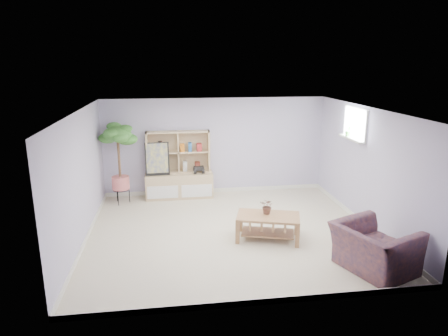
{
  "coord_description": "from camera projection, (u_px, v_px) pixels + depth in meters",
  "views": [
    {
      "loc": [
        -1.14,
        -7.21,
        3.26
      ],
      "look_at": [
        -0.04,
        0.67,
        1.13
      ],
      "focal_mm": 32.0,
      "sensor_mm": 36.0,
      "label": 1
    }
  ],
  "objects": [
    {
      "name": "floor",
      "position": [
        230.0,
        231.0,
        7.89
      ],
      "size": [
        5.5,
        5.0,
        0.01
      ],
      "primitive_type": "cube",
      "color": "beige",
      "rests_on": "ground"
    },
    {
      "name": "baseboard",
      "position": [
        230.0,
        229.0,
        7.88
      ],
      "size": [
        5.5,
        5.0,
        0.1
      ],
      "primitive_type": null,
      "color": "white",
      "rests_on": "floor"
    },
    {
      "name": "armchair",
      "position": [
        375.0,
        245.0,
        6.34
      ],
      "size": [
        1.36,
        1.44,
        0.86
      ],
      "primitive_type": "imported",
      "rotation": [
        0.0,
        0.0,
        1.95
      ],
      "color": "#1E2144",
      "rests_on": "floor"
    },
    {
      "name": "table_plant",
      "position": [
        268.0,
        206.0,
        7.5
      ],
      "size": [
        0.36,
        0.35,
        0.3
      ],
      "primitive_type": "imported",
      "rotation": [
        0.0,
        0.0,
        -0.7
      ],
      "color": "#146922",
      "rests_on": "coffee_table"
    },
    {
      "name": "coffee_table",
      "position": [
        268.0,
        227.0,
        7.51
      ],
      "size": [
        1.29,
        0.93,
        0.47
      ],
      "primitive_type": null,
      "rotation": [
        0.0,
        0.0,
        -0.29
      ],
      "color": "brown",
      "rests_on": "floor"
    },
    {
      "name": "toy_truck",
      "position": [
        199.0,
        169.0,
        9.74
      ],
      "size": [
        0.36,
        0.26,
        0.19
      ],
      "primitive_type": null,
      "rotation": [
        0.0,
        0.0,
        0.03
      ],
      "color": "black",
      "rests_on": "storage_unit"
    },
    {
      "name": "window_sill",
      "position": [
        352.0,
        139.0,
        8.39
      ],
      "size": [
        0.14,
        1.0,
        0.04
      ],
      "primitive_type": "cube",
      "color": "white",
      "rests_on": "walls"
    },
    {
      "name": "ceiling",
      "position": [
        231.0,
        110.0,
        7.27
      ],
      "size": [
        5.5,
        5.0,
        0.01
      ],
      "primitive_type": "cube",
      "color": "silver",
      "rests_on": "walls"
    },
    {
      "name": "sill_plant",
      "position": [
        348.0,
        131.0,
        8.54
      ],
      "size": [
        0.13,
        0.11,
        0.23
      ],
      "primitive_type": "imported",
      "rotation": [
        0.0,
        0.0,
        -0.05
      ],
      "color": "#307127",
      "rests_on": "window_sill"
    },
    {
      "name": "floor_tree",
      "position": [
        119.0,
        164.0,
        9.23
      ],
      "size": [
        0.82,
        0.82,
        1.91
      ],
      "primitive_type": null,
      "rotation": [
        0.0,
        0.0,
        0.19
      ],
      "color": "#307127",
      "rests_on": "floor"
    },
    {
      "name": "poster",
      "position": [
        157.0,
        159.0,
        9.51
      ],
      "size": [
        0.58,
        0.16,
        0.79
      ],
      "primitive_type": null,
      "rotation": [
        0.0,
        0.0,
        0.04
      ],
      "color": "#FFEE3A",
      "rests_on": "storage_unit"
    },
    {
      "name": "storage_unit",
      "position": [
        179.0,
        165.0,
        9.7
      ],
      "size": [
        1.63,
        0.55,
        1.63
      ],
      "primitive_type": null,
      "color": "tan",
      "rests_on": "floor"
    },
    {
      "name": "walls",
      "position": [
        231.0,
        173.0,
        7.58
      ],
      "size": [
        5.51,
        5.01,
        2.4
      ],
      "color": "silver",
      "rests_on": "floor"
    },
    {
      "name": "window",
      "position": [
        356.0,
        124.0,
        8.31
      ],
      "size": [
        0.1,
        0.98,
        0.68
      ],
      "primitive_type": null,
      "color": "white",
      "rests_on": "walls"
    }
  ]
}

